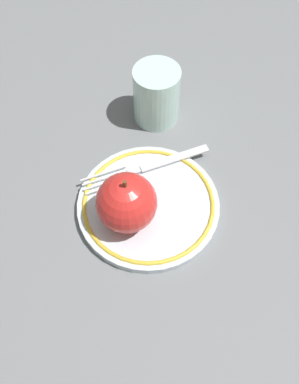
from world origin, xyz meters
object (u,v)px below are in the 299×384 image
plate (150,202)px  apple_red_whole (127,203)px  fork (151,166)px  drinking_glass (156,95)px

plate → apple_red_whole: apple_red_whole is taller
apple_red_whole → fork: 0.10m
plate → apple_red_whole: 0.06m
apple_red_whole → drinking_glass: apple_red_whole is taller
apple_red_whole → drinking_glass: (0.11, 0.16, -0.01)m
fork → apple_red_whole: bearing=48.5°
plate → drinking_glass: bearing=63.9°
fork → drinking_glass: 0.11m
plate → apple_red_whole: (-0.04, -0.01, 0.05)m
apple_red_whole → plate: bearing=21.2°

